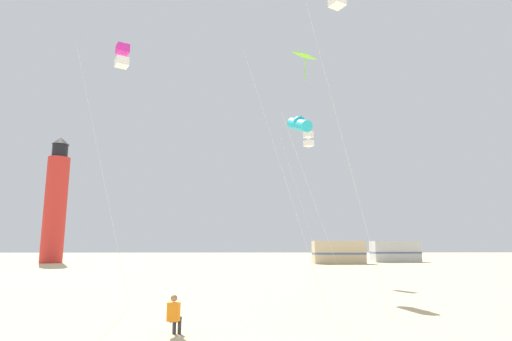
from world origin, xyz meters
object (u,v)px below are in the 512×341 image
object	(u,v)px
rv_van_silver	(395,252)
rv_van_tan	(339,252)
kite_flyer_standing	(174,314)
lighthouse_distant	(56,203)
kite_box_white	(308,139)
kite_box_magenta	(122,56)
kite_diamond_lime	(303,65)
kite_tube_cyan	(299,124)

from	to	relation	value
rv_van_silver	rv_van_tan	bearing A→B (deg)	-158.40
kite_flyer_standing	lighthouse_distant	size ratio (longest dim) A/B	0.07
kite_box_white	rv_van_tan	size ratio (longest dim) A/B	1.71
kite_box_magenta	rv_van_silver	bearing A→B (deg)	54.20
kite_flyer_standing	rv_van_silver	world-z (taller)	rv_van_silver
kite_flyer_standing	rv_van_silver	bearing A→B (deg)	-107.57
rv_van_tan	kite_box_white	bearing A→B (deg)	-108.63
lighthouse_distant	kite_diamond_lime	bearing A→B (deg)	-53.63
kite_box_white	kite_tube_cyan	xyz separation A→B (m)	(-1.58, -6.84, -0.80)
kite_flyer_standing	kite_tube_cyan	xyz separation A→B (m)	(5.23, 11.31, 9.07)
kite_box_white	kite_tube_cyan	size ratio (longest dim) A/B	1.07
kite_flyer_standing	kite_diamond_lime	xyz separation A→B (m)	(4.55, 4.62, 9.80)
kite_box_magenta	kite_flyer_standing	bearing A→B (deg)	-59.03
rv_van_tan	kite_diamond_lime	bearing A→B (deg)	-105.61
rv_van_tan	rv_van_silver	distance (m)	9.63
kite_tube_cyan	rv_van_tan	bearing A→B (deg)	73.55
kite_diamond_lime	rv_van_tan	world-z (taller)	kite_diamond_lime
kite_box_white	lighthouse_distant	world-z (taller)	lighthouse_distant
rv_van_silver	kite_flyer_standing	bearing A→B (deg)	-121.12
kite_flyer_standing	rv_van_tan	xyz separation A→B (m)	(13.61, 39.69, 0.78)
kite_flyer_standing	kite_box_magenta	world-z (taller)	kite_box_magenta
kite_tube_cyan	rv_van_tan	distance (m)	30.73
kite_flyer_standing	kite_box_white	bearing A→B (deg)	-101.23
lighthouse_distant	kite_tube_cyan	bearing A→B (deg)	-47.52
kite_box_white	kite_box_magenta	bearing A→B (deg)	-135.01
kite_flyer_standing	lighthouse_distant	world-z (taller)	lighthouse_distant
kite_tube_cyan	rv_van_tan	world-z (taller)	kite_tube_cyan
lighthouse_distant	rv_van_silver	bearing A→B (deg)	1.59
kite_tube_cyan	rv_van_silver	distance (m)	37.69
kite_flyer_standing	lighthouse_distant	bearing A→B (deg)	-51.84
rv_van_silver	kite_box_magenta	bearing A→B (deg)	-130.00
kite_tube_cyan	kite_box_white	bearing A→B (deg)	76.97
kite_box_magenta	kite_diamond_lime	bearing A→B (deg)	-15.64
kite_diamond_lime	kite_tube_cyan	size ratio (longest dim) A/B	1.07
kite_flyer_standing	kite_diamond_lime	bearing A→B (deg)	-125.23
kite_diamond_lime	rv_van_silver	distance (m)	44.01
kite_tube_cyan	rv_van_silver	world-z (taller)	kite_tube_cyan
kite_box_white	rv_van_silver	world-z (taller)	kite_box_white
lighthouse_distant	rv_van_tan	world-z (taller)	lighthouse_distant
kite_flyer_standing	kite_box_magenta	xyz separation A→B (m)	(-4.25, 7.09, 11.31)
lighthouse_distant	rv_van_silver	size ratio (longest dim) A/B	2.55
kite_box_magenta	lighthouse_distant	distance (m)	40.57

